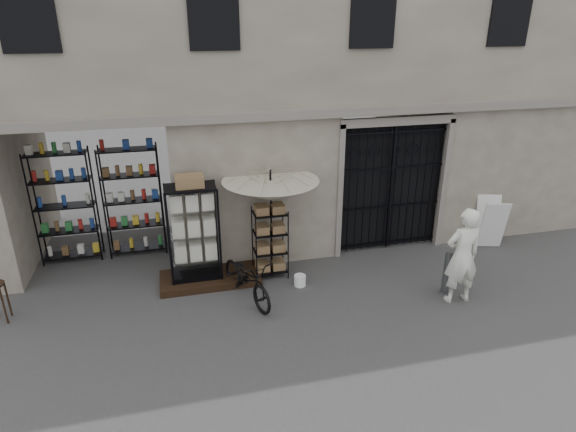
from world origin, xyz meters
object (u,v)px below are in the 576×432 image
object	(u,v)px
market_umbrella	(271,185)
white_bucket	(300,280)
display_cabinet	(194,237)
shopkeeper	(456,300)
easel_sign	(491,222)
steel_bollard	(447,272)
wire_rack	(270,243)
bicycle	(248,299)

from	to	relation	value
market_umbrella	white_bucket	size ratio (longest dim) A/B	11.68
market_umbrella	display_cabinet	bearing A→B (deg)	179.36
market_umbrella	shopkeeper	size ratio (longest dim) A/B	1.45
white_bucket	easel_sign	xyz separation A→B (m)	(4.78, 0.69, 0.49)
steel_bollard	white_bucket	bearing A→B (deg)	160.61
display_cabinet	shopkeeper	size ratio (longest dim) A/B	1.10
white_bucket	wire_rack	bearing A→B (deg)	130.69
display_cabinet	easel_sign	distance (m)	6.79
market_umbrella	bicycle	distance (m)	2.25
display_cabinet	market_umbrella	bearing A→B (deg)	21.00
wire_rack	easel_sign	xyz separation A→B (m)	(5.27, 0.12, -0.13)
bicycle	shopkeeper	bearing A→B (deg)	-33.91
display_cabinet	white_bucket	bearing A→B (deg)	3.62
bicycle	market_umbrella	bearing A→B (deg)	33.54
wire_rack	white_bucket	xyz separation A→B (m)	(0.49, -0.56, -0.62)
shopkeeper	easel_sign	size ratio (longest dim) A/B	1.62
steel_bollard	shopkeeper	xyz separation A→B (m)	(0.05, -0.30, -0.45)
shopkeeper	bicycle	bearing A→B (deg)	-13.76
wire_rack	steel_bollard	distance (m)	3.53
shopkeeper	display_cabinet	bearing A→B (deg)	-21.02
market_umbrella	easel_sign	size ratio (longest dim) A/B	2.35
steel_bollard	shopkeeper	size ratio (longest dim) A/B	0.47
steel_bollard	bicycle	bearing A→B (deg)	169.56
bicycle	shopkeeper	size ratio (longest dim) A/B	0.91
bicycle	display_cabinet	bearing A→B (deg)	115.40
wire_rack	market_umbrella	size ratio (longest dim) A/B	0.55
easel_sign	shopkeeper	bearing A→B (deg)	-120.56
steel_bollard	easel_sign	bearing A→B (deg)	38.11
easel_sign	white_bucket	bearing A→B (deg)	-155.99
display_cabinet	wire_rack	xyz separation A→B (m)	(1.51, -0.09, -0.28)
steel_bollard	shopkeeper	distance (m)	0.54
wire_rack	steel_bollard	bearing A→B (deg)	-22.85
display_cabinet	wire_rack	bearing A→B (deg)	18.41
display_cabinet	steel_bollard	bearing A→B (deg)	2.83
bicycle	easel_sign	size ratio (longest dim) A/B	1.47
display_cabinet	bicycle	size ratio (longest dim) A/B	1.21
display_cabinet	shopkeeper	bearing A→B (deg)	-0.14
market_umbrella	shopkeeper	xyz separation A→B (m)	(3.19, -1.88, -1.96)
white_bucket	steel_bollard	world-z (taller)	steel_bollard
display_cabinet	market_umbrella	world-z (taller)	market_umbrella
market_umbrella	steel_bollard	bearing A→B (deg)	-26.75
display_cabinet	white_bucket	distance (m)	2.28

